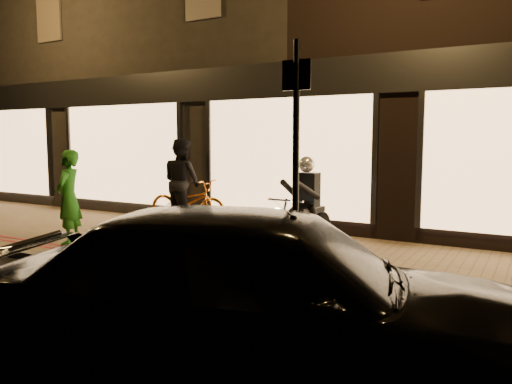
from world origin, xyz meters
TOP-DOWN VIEW (x-y plane):
  - ground at (0.00, 0.00)m, footprint 90.00×90.00m
  - sidewalk at (0.00, 2.00)m, footprint 50.00×4.00m
  - kerb_stone at (0.00, 0.05)m, footprint 50.00×0.14m
  - red_kerb_lines at (0.00, 0.55)m, footprint 50.00×0.26m
  - building_row at (-0.00, 8.99)m, footprint 48.00×10.11m
  - motorcycle at (1.25, 2.09)m, footprint 0.60×1.94m
  - sign_post at (2.00, 0.25)m, footprint 0.35×0.08m
  - bicycle_gold at (-2.07, 3.42)m, footprint 1.94×0.78m
  - person_green at (-2.72, 0.85)m, footprint 0.63×0.72m
  - person_dark at (-2.29, 3.50)m, footprint 1.07×0.93m
  - parked_car at (2.68, -1.77)m, footprint 4.87×3.00m

SIDE VIEW (x-z plane):
  - ground at x=0.00m, z-range 0.00..0.00m
  - sidewalk at x=0.00m, z-range 0.00..0.12m
  - kerb_stone at x=0.00m, z-range 0.00..0.12m
  - red_kerb_lines at x=0.00m, z-range 0.12..0.13m
  - bicycle_gold at x=-2.07m, z-range 0.12..1.12m
  - motorcycle at x=1.25m, z-range -0.06..1.53m
  - parked_car at x=2.68m, z-range 0.00..1.55m
  - person_green at x=-2.72m, z-range 0.12..1.79m
  - person_dark at x=-2.29m, z-range 0.12..2.00m
  - sign_post at x=2.00m, z-range 0.30..3.30m
  - building_row at x=0.00m, z-range 0.00..8.50m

